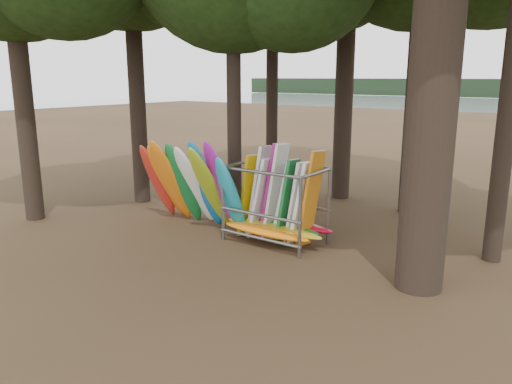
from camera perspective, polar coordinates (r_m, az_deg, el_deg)
The scene contains 3 objects.
ground at distance 13.34m, azimuth -4.90°, elevation -6.87°, with size 120.00×120.00×0.00m, color #47331E.
kayak_row at distance 15.25m, azimuth -7.26°, elevation 0.76°, with size 4.05×2.17×2.97m.
storage_rack at distance 13.86m, azimuth 2.27°, elevation -1.70°, with size 3.15×1.57×2.77m.
Camera 1 is at (8.33, -9.37, 4.54)m, focal length 35.00 mm.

